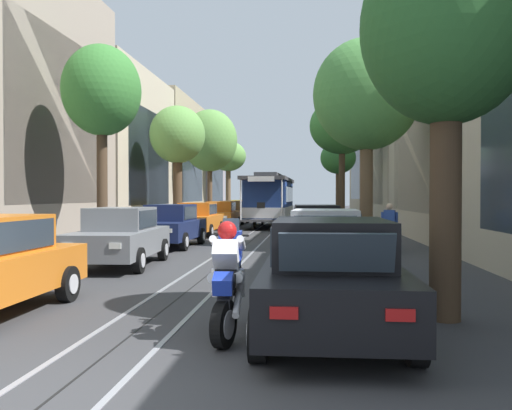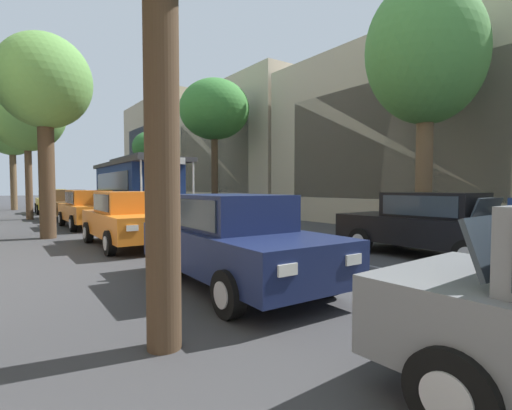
{
  "view_description": "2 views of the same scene",
  "coord_description": "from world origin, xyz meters",
  "px_view_note": "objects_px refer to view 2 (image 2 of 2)",
  "views": [
    {
      "loc": [
        2.4,
        -4.43,
        1.89
      ],
      "look_at": [
        0.25,
        17.59,
        1.53
      ],
      "focal_mm": 37.72,
      "sensor_mm": 36.0,
      "label": 1
    },
    {
      "loc": [
        -6.11,
        9.68,
        1.7
      ],
      "look_at": [
        0.52,
        19.03,
        1.16
      ],
      "focal_mm": 26.18,
      "sensor_mm": 36.0,
      "label": 2
    }
  ],
  "objects_px": {
    "street_tree_kerb_right_fourth": "(150,148)",
    "street_tree_kerb_left_fourth": "(27,110)",
    "parked_car_orange_fifth_left": "(89,209)",
    "parked_car_yellow_far_left": "(53,201)",
    "parked_car_orange_fourth_left": "(129,218)",
    "street_tree_kerb_right_mid": "(214,110)",
    "street_tree_kerb_left_far": "(12,139)",
    "parked_car_brown_sixth_left": "(68,204)",
    "parked_car_black_mid_right": "(429,224)",
    "street_tree_kerb_left_mid": "(44,85)",
    "street_tree_kerb_right_second": "(426,55)",
    "parked_car_navy_mid_left": "(233,240)",
    "cable_car_trolley": "(136,188)"
  },
  "relations": [
    {
      "from": "parked_car_navy_mid_left",
      "to": "street_tree_kerb_right_fourth",
      "type": "distance_m",
      "value": 26.89
    },
    {
      "from": "parked_car_yellow_far_left",
      "to": "street_tree_kerb_right_mid",
      "type": "distance_m",
      "value": 12.79
    },
    {
      "from": "street_tree_kerb_right_fourth",
      "to": "street_tree_kerb_left_fourth",
      "type": "bearing_deg",
      "value": -140.17
    },
    {
      "from": "parked_car_navy_mid_left",
      "to": "street_tree_kerb_right_second",
      "type": "height_order",
      "value": "street_tree_kerb_right_second"
    },
    {
      "from": "parked_car_orange_fifth_left",
      "to": "parked_car_yellow_far_left",
      "type": "xyz_separation_m",
      "value": [
        -0.1,
        11.02,
        0.0
      ]
    },
    {
      "from": "parked_car_yellow_far_left",
      "to": "street_tree_kerb_left_mid",
      "type": "height_order",
      "value": "street_tree_kerb_left_mid"
    },
    {
      "from": "street_tree_kerb_right_mid",
      "to": "street_tree_kerb_right_fourth",
      "type": "relative_size",
      "value": 1.23
    },
    {
      "from": "parked_car_brown_sixth_left",
      "to": "street_tree_kerb_left_far",
      "type": "xyz_separation_m",
      "value": [
        -1.99,
        11.42,
        4.57
      ]
    },
    {
      "from": "parked_car_black_mid_right",
      "to": "street_tree_kerb_right_fourth",
      "type": "height_order",
      "value": "street_tree_kerb_right_fourth"
    },
    {
      "from": "street_tree_kerb_left_fourth",
      "to": "parked_car_navy_mid_left",
      "type": "bearing_deg",
      "value": -84.25
    },
    {
      "from": "parked_car_brown_sixth_left",
      "to": "parked_car_yellow_far_left",
      "type": "bearing_deg",
      "value": 90.58
    },
    {
      "from": "parked_car_navy_mid_left",
      "to": "street_tree_kerb_left_mid",
      "type": "bearing_deg",
      "value": 102.17
    },
    {
      "from": "parked_car_black_mid_right",
      "to": "street_tree_kerb_left_mid",
      "type": "relative_size",
      "value": 0.66
    },
    {
      "from": "parked_car_brown_sixth_left",
      "to": "street_tree_kerb_left_far",
      "type": "relative_size",
      "value": 0.64
    },
    {
      "from": "parked_car_yellow_far_left",
      "to": "street_tree_kerb_left_far",
      "type": "relative_size",
      "value": 0.65
    },
    {
      "from": "parked_car_navy_mid_left",
      "to": "street_tree_kerb_left_fourth",
      "type": "xyz_separation_m",
      "value": [
        -1.78,
        17.66,
        4.96
      ]
    },
    {
      "from": "parked_car_orange_fourth_left",
      "to": "parked_car_orange_fifth_left",
      "type": "height_order",
      "value": "same"
    },
    {
      "from": "street_tree_kerb_right_mid",
      "to": "street_tree_kerb_right_fourth",
      "type": "height_order",
      "value": "street_tree_kerb_right_mid"
    },
    {
      "from": "parked_car_black_mid_right",
      "to": "street_tree_kerb_right_mid",
      "type": "distance_m",
      "value": 15.1
    },
    {
      "from": "parked_car_orange_fifth_left",
      "to": "street_tree_kerb_left_mid",
      "type": "bearing_deg",
      "value": -122.85
    },
    {
      "from": "street_tree_kerb_right_second",
      "to": "parked_car_yellow_far_left",
      "type": "bearing_deg",
      "value": 108.7
    },
    {
      "from": "parked_car_brown_sixth_left",
      "to": "street_tree_kerb_right_fourth",
      "type": "xyz_separation_m",
      "value": [
        7.62,
        8.73,
        4.18
      ]
    },
    {
      "from": "parked_car_orange_fourth_left",
      "to": "parked_car_yellow_far_left",
      "type": "bearing_deg",
      "value": 89.92
    },
    {
      "from": "parked_car_orange_fourth_left",
      "to": "street_tree_kerb_right_mid",
      "type": "bearing_deg",
      "value": 47.72
    },
    {
      "from": "parked_car_orange_fifth_left",
      "to": "cable_car_trolley",
      "type": "xyz_separation_m",
      "value": [
        2.73,
        2.34,
        0.86
      ]
    },
    {
      "from": "parked_car_orange_fifth_left",
      "to": "cable_car_trolley",
      "type": "distance_m",
      "value": 3.7
    },
    {
      "from": "parked_car_orange_fourth_left",
      "to": "parked_car_orange_fifth_left",
      "type": "xyz_separation_m",
      "value": [
        0.12,
        6.08,
        0.0
      ]
    },
    {
      "from": "parked_car_black_mid_right",
      "to": "street_tree_kerb_right_second",
      "type": "relative_size",
      "value": 0.57
    },
    {
      "from": "street_tree_kerb_left_fourth",
      "to": "street_tree_kerb_right_mid",
      "type": "height_order",
      "value": "street_tree_kerb_left_fourth"
    },
    {
      "from": "parked_car_navy_mid_left",
      "to": "street_tree_kerb_right_second",
      "type": "distance_m",
      "value": 8.77
    },
    {
      "from": "street_tree_kerb_right_fourth",
      "to": "parked_car_black_mid_right",
      "type": "bearing_deg",
      "value": -94.8
    },
    {
      "from": "parked_car_brown_sixth_left",
      "to": "parked_car_black_mid_right",
      "type": "relative_size",
      "value": 1.0
    },
    {
      "from": "street_tree_kerb_right_second",
      "to": "parked_car_black_mid_right",
      "type": "bearing_deg",
      "value": -145.94
    },
    {
      "from": "parked_car_orange_fifth_left",
      "to": "street_tree_kerb_left_fourth",
      "type": "xyz_separation_m",
      "value": [
        -1.77,
        6.04,
        4.96
      ]
    },
    {
      "from": "parked_car_orange_fourth_left",
      "to": "street_tree_kerb_right_fourth",
      "type": "xyz_separation_m",
      "value": [
        7.71,
        19.92,
        4.18
      ]
    },
    {
      "from": "street_tree_kerb_right_mid",
      "to": "parked_car_orange_fifth_left",
      "type": "bearing_deg",
      "value": -164.88
    },
    {
      "from": "street_tree_kerb_left_fourth",
      "to": "parked_car_orange_fifth_left",
      "type": "bearing_deg",
      "value": -73.72
    },
    {
      "from": "parked_car_navy_mid_left",
      "to": "parked_car_black_mid_right",
      "type": "bearing_deg",
      "value": -4.91
    },
    {
      "from": "parked_car_navy_mid_left",
      "to": "parked_car_brown_sixth_left",
      "type": "distance_m",
      "value": 16.72
    },
    {
      "from": "parked_car_yellow_far_left",
      "to": "street_tree_kerb_right_mid",
      "type": "xyz_separation_m",
      "value": [
        7.27,
        -9.08,
        5.33
      ]
    },
    {
      "from": "parked_car_yellow_far_left",
      "to": "street_tree_kerb_right_mid",
      "type": "height_order",
      "value": "street_tree_kerb_right_mid"
    },
    {
      "from": "parked_car_yellow_far_left",
      "to": "parked_car_black_mid_right",
      "type": "bearing_deg",
      "value": -76.59
    },
    {
      "from": "parked_car_navy_mid_left",
      "to": "parked_car_black_mid_right",
      "type": "distance_m",
      "value": 5.41
    },
    {
      "from": "street_tree_kerb_right_second",
      "to": "street_tree_kerb_left_mid",
      "type": "bearing_deg",
      "value": 139.16
    },
    {
      "from": "parked_car_yellow_far_left",
      "to": "street_tree_kerb_right_fourth",
      "type": "bearing_deg",
      "value": 20.2
    },
    {
      "from": "street_tree_kerb_left_fourth",
      "to": "street_tree_kerb_right_mid",
      "type": "xyz_separation_m",
      "value": [
        8.93,
        -4.11,
        0.37
      ]
    },
    {
      "from": "street_tree_kerb_right_mid",
      "to": "street_tree_kerb_left_mid",
      "type": "bearing_deg",
      "value": -151.88
    },
    {
      "from": "parked_car_orange_fourth_left",
      "to": "parked_car_yellow_far_left",
      "type": "distance_m",
      "value": 17.09
    },
    {
      "from": "parked_car_brown_sixth_left",
      "to": "street_tree_kerb_left_mid",
      "type": "distance_m",
      "value": 9.26
    },
    {
      "from": "parked_car_yellow_far_left",
      "to": "street_tree_kerb_left_mid",
      "type": "xyz_separation_m",
      "value": [
        -1.77,
        -13.91,
        4.29
      ]
    }
  ]
}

